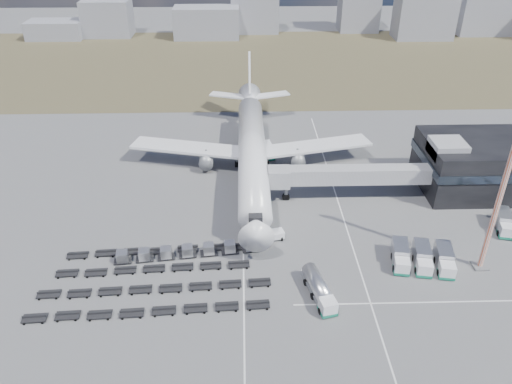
{
  "coord_description": "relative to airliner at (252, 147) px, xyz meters",
  "views": [
    {
      "loc": [
        -1.74,
        -60.09,
        49.92
      ],
      "look_at": [
        0.39,
        16.61,
        4.0
      ],
      "focal_mm": 35.0,
      "sensor_mm": 36.0,
      "label": 1
    }
  ],
  "objects": [
    {
      "name": "skyline",
      "position": [
        -11.28,
        115.04,
        2.59
      ],
      "size": [
        315.6,
        25.97,
        24.14
      ],
      "color": "gray",
      "rests_on": "ground"
    },
    {
      "name": "lane_markings",
      "position": [
        9.77,
        -29.38,
        -5.29
      ],
      "size": [
        47.12,
        110.0,
        0.01
      ],
      "color": "silver",
      "rests_on": "ground"
    },
    {
      "name": "service_trucks_near",
      "position": [
        25.79,
        -32.11,
        -3.81
      ],
      "size": [
        10.01,
        8.24,
        2.73
      ],
      "rotation": [
        0.0,
        0.0,
        -0.18
      ],
      "color": "white",
      "rests_on": "ground"
    },
    {
      "name": "pushback_tug",
      "position": [
        3.14,
        -24.57,
        -4.54
      ],
      "size": [
        3.7,
        2.66,
        1.5
      ],
      "primitive_type": "cube",
      "rotation": [
        0.0,
        0.0,
        0.26
      ],
      "color": "white",
      "rests_on": "ground"
    },
    {
      "name": "ground",
      "position": [
        0.0,
        -32.38,
        -5.29
      ],
      "size": [
        420.0,
        420.0,
        0.0
      ],
      "primitive_type": "plane",
      "color": "#565659",
      "rests_on": "ground"
    },
    {
      "name": "catering_truck",
      "position": [
        3.51,
        6.42,
        -3.99
      ],
      "size": [
        3.24,
        5.85,
        2.54
      ],
      "rotation": [
        0.0,
        0.0,
        0.18
      ],
      "color": "white",
      "rests_on": "ground"
    },
    {
      "name": "baggage_dollies",
      "position": [
        -15.66,
        -34.79,
        -4.9
      ],
      "size": [
        35.23,
        17.27,
        0.79
      ],
      "rotation": [
        0.0,
        0.0,
        0.06
      ],
      "color": "black",
      "rests_on": "ground"
    },
    {
      "name": "fuel_tanker",
      "position": [
        8.79,
        -38.84,
        -3.84
      ],
      "size": [
        4.21,
        9.25,
        2.9
      ],
      "rotation": [
        0.0,
        0.0,
        0.23
      ],
      "color": "white",
      "rests_on": "ground"
    },
    {
      "name": "uld_row",
      "position": [
        -10.91,
        -28.9,
        -4.22
      ],
      "size": [
        23.09,
        4.49,
        1.79
      ],
      "rotation": [
        0.0,
        0.0,
        0.12
      ],
      "color": "black",
      "rests_on": "ground"
    },
    {
      "name": "airliner",
      "position": [
        0.0,
        0.0,
        0.0
      ],
      "size": [
        51.59,
        64.53,
        17.62
      ],
      "color": "white",
      "rests_on": "ground"
    },
    {
      "name": "grass_strip",
      "position": [
        0.0,
        77.62,
        -5.29
      ],
      "size": [
        420.0,
        90.0,
        0.01
      ],
      "primitive_type": "cube",
      "color": "brown",
      "rests_on": "ground"
    },
    {
      "name": "terminal",
      "position": [
        47.77,
        -8.41,
        -0.04
      ],
      "size": [
        30.4,
        16.4,
        11.0
      ],
      "color": "black",
      "rests_on": "ground"
    },
    {
      "name": "jet_bridge",
      "position": [
        15.9,
        -11.95,
        -0.24
      ],
      "size": [
        30.3,
        3.8,
        7.05
      ],
      "color": "#939399",
      "rests_on": "ground"
    },
    {
      "name": "floodlight_mast",
      "position": [
        34.82,
        -32.75,
        9.33
      ],
      "size": [
        2.78,
        2.25,
        29.17
      ],
      "rotation": [
        0.0,
        0.0,
        -0.3
      ],
      "color": "#BF451E",
      "rests_on": "ground"
    }
  ]
}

